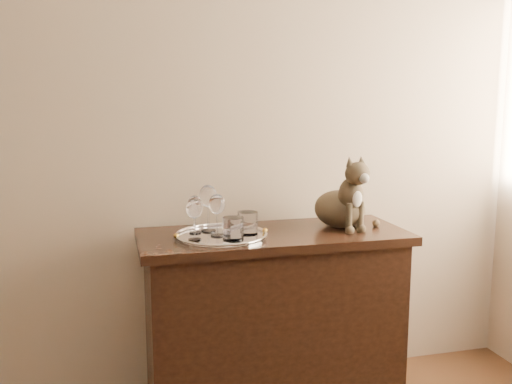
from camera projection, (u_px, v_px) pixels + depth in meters
wall_back at (130, 119)px, 2.62m from camera, size 4.00×0.10×2.70m
sideboard at (273, 322)px, 2.62m from camera, size 1.20×0.50×0.85m
tray at (222, 236)px, 2.46m from camera, size 0.40×0.40×0.01m
wine_glass_a at (195, 214)px, 2.49m from camera, size 0.06×0.06×0.17m
wine_glass_b at (208, 208)px, 2.52m from camera, size 0.08×0.08×0.21m
wine_glass_c at (195, 220)px, 2.37m from camera, size 0.07×0.07×0.17m
wine_glass_d at (217, 215)px, 2.44m from camera, size 0.07×0.07×0.18m
tumbler_a at (234, 228)px, 2.40m from camera, size 0.08×0.08×0.09m
tumbler_b at (233, 229)px, 2.37m from camera, size 0.09×0.09×0.10m
tumbler_c at (248, 223)px, 2.47m from camera, size 0.09×0.09×0.10m
cat at (340, 191)px, 2.64m from camera, size 0.40×0.38×0.34m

